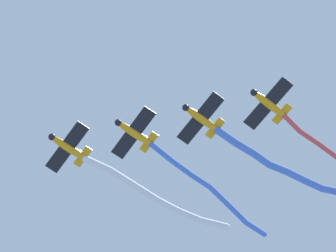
{
  "coord_description": "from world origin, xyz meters",
  "views": [
    {
      "loc": [
        -34.47,
        8.39,
        5.03
      ],
      "look_at": [
        -8.59,
        -8.18,
        83.31
      ],
      "focal_mm": 75.97,
      "sensor_mm": 36.0,
      "label": 1
    }
  ],
  "objects": [
    {
      "name": "smoke_trail_lead",
      "position": [
        -0.04,
        -11.89,
        83.06
      ],
      "size": [
        2.48,
        20.41,
        1.49
      ],
      "color": "white"
    },
    {
      "name": "smoke_trail_left_wing",
      "position": [
        -4.19,
        -17.06,
        83.37
      ],
      "size": [
        3.72,
        19.26,
        1.38
      ],
      "color": "#4C75DB"
    },
    {
      "name": "airplane_slot",
      "position": [
        -17.23,
        -16.66,
        83.7
      ],
      "size": [
        7.27,
        5.45,
        1.81
      ],
      "rotation": [
        0.0,
        0.0,
        1.66
      ],
      "color": "orange"
    },
    {
      "name": "airplane_left_wing",
      "position": [
        -5.72,
        -5.19,
        83.2
      ],
      "size": [
        7.22,
        5.39,
        1.81
      ],
      "rotation": [
        0.0,
        0.0,
        1.62
      ],
      "color": "orange"
    },
    {
      "name": "smoke_trail_right_wing",
      "position": [
        -11.0,
        -22.8,
        84.79
      ],
      "size": [
        2.51,
        19.35,
        3.87
      ],
      "color": "#4C75DB"
    },
    {
      "name": "airplane_lead",
      "position": [
        0.03,
        0.55,
        82.95
      ],
      "size": [
        7.24,
        5.41,
        1.81
      ],
      "rotation": [
        0.0,
        0.0,
        1.63
      ],
      "color": "orange"
    },
    {
      "name": "airplane_right_wing",
      "position": [
        -11.47,
        -10.92,
        83.45
      ],
      "size": [
        7.25,
        5.42,
        1.81
      ],
      "rotation": [
        0.0,
        0.0,
        1.64
      ],
      "color": "orange"
    }
  ]
}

